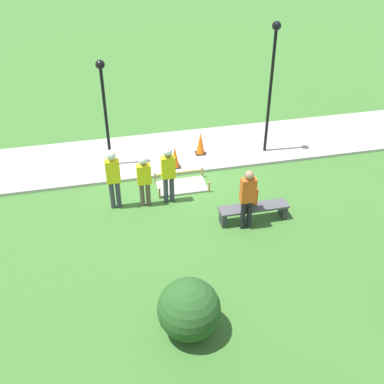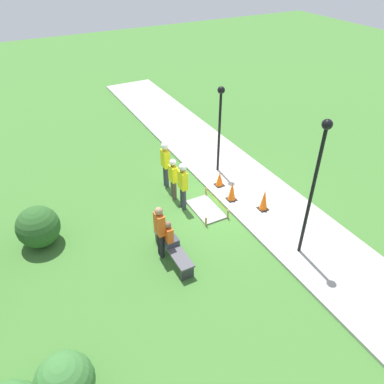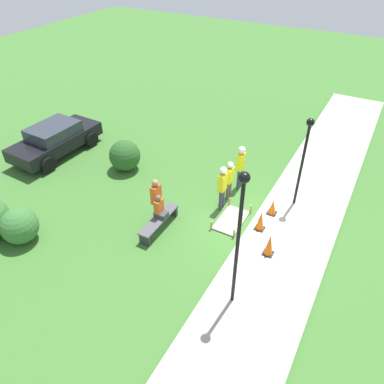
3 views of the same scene
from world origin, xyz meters
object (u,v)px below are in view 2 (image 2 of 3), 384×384
traffic_cone_sidewalk_edge (220,179)px  bystander_in_orange_shirt (160,229)px  worker_supervisor (173,176)px  worker_trainee (165,160)px  lamppost_far (316,173)px  person_seated_on_bench (169,236)px  traffic_cone_far_patch (232,191)px  park_bench (173,250)px  worker_assistant (183,182)px  traffic_cone_near_patch (264,200)px  lamppost_near (220,117)px

traffic_cone_sidewalk_edge → bystander_in_orange_shirt: size_ratio=0.32×
worker_supervisor → bystander_in_orange_shirt: size_ratio=0.90×
worker_trainee → lamppost_far: lamppost_far is taller
worker_supervisor → worker_trainee: size_ratio=0.87×
person_seated_on_bench → bystander_in_orange_shirt: 0.36m
traffic_cone_far_patch → lamppost_far: lamppost_far is taller
lamppost_far → worker_supervisor: bearing=25.8°
park_bench → worker_assistant: worker_assistant is taller
person_seated_on_bench → worker_supervisor: bearing=-27.9°
traffic_cone_far_patch → park_bench: (-1.64, 3.17, -0.13)m
traffic_cone_sidewalk_edge → worker_supervisor: (0.21, 1.87, 0.59)m
park_bench → bystander_in_orange_shirt: size_ratio=1.08×
worker_trainee → traffic_cone_far_patch: bearing=-141.0°
traffic_cone_near_patch → lamppost_far: bearing=172.8°
person_seated_on_bench → lamppost_far: bearing=-116.2°
traffic_cone_near_patch → worker_trainee: (3.11, 2.37, 0.66)m
worker_supervisor → park_bench: bearing=154.2°
worker_supervisor → worker_assistant: size_ratio=0.90×
traffic_cone_near_patch → worker_supervisor: (2.25, 2.46, 0.47)m
person_seated_on_bench → lamppost_near: size_ratio=0.25×
bystander_in_orange_shirt → lamppost_near: size_ratio=0.52×
traffic_cone_far_patch → traffic_cone_sidewalk_edge: size_ratio=1.27×
worker_assistant → worker_trainee: (1.57, -0.05, 0.05)m
traffic_cone_near_patch → lamppost_far: lamppost_far is taller
park_bench → worker_assistant: 2.70m
worker_assistant → bystander_in_orange_shirt: worker_assistant is taller
bystander_in_orange_shirt → lamppost_near: bearing=-50.4°
traffic_cone_sidewalk_edge → worker_supervisor: worker_supervisor is taller
park_bench → lamppost_far: lamppost_far is taller
park_bench → worker_assistant: (2.16, -1.42, 0.77)m
traffic_cone_near_patch → traffic_cone_far_patch: bearing=33.7°
traffic_cone_near_patch → worker_supervisor: size_ratio=0.49×
traffic_cone_far_patch → lamppost_near: 2.92m
traffic_cone_near_patch → lamppost_near: bearing=0.8°
worker_assistant → worker_trainee: 1.58m
traffic_cone_near_patch → person_seated_on_bench: bearing=96.7°
worker_supervisor → worker_trainee: worker_trainee is taller
traffic_cone_far_patch → bystander_in_orange_shirt: 3.73m
person_seated_on_bench → worker_supervisor: worker_supervisor is taller
person_seated_on_bench → worker_trainee: worker_trainee is taller
lamppost_far → worker_trainee: bearing=21.3°
park_bench → worker_supervisor: worker_supervisor is taller
park_bench → traffic_cone_sidewalk_edge: bearing=-50.8°
bystander_in_orange_shirt → worker_supervisor: bearing=-33.0°
traffic_cone_far_patch → worker_trainee: worker_trainee is taller
lamppost_near → worker_supervisor: bearing=108.7°
worker_assistant → lamppost_near: size_ratio=0.52×
worker_supervisor → bystander_in_orange_shirt: 3.05m
traffic_cone_near_patch → bystander_in_orange_shirt: bearing=94.3°
person_seated_on_bench → lamppost_near: (3.53, -3.85, 1.63)m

